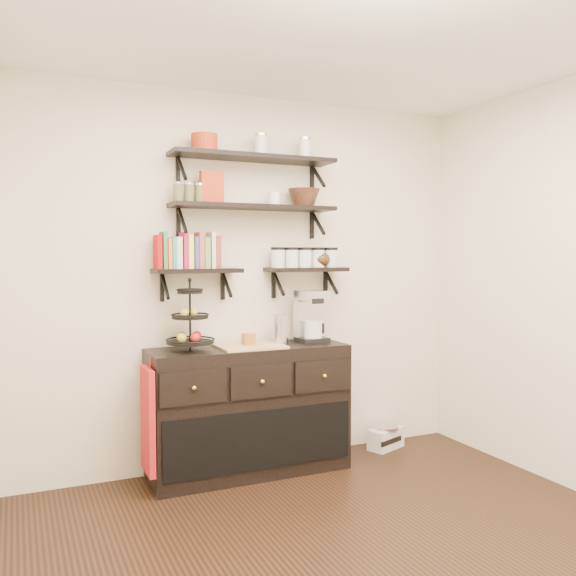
# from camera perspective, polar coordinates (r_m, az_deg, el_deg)

# --- Properties ---
(floor) EXTENTS (3.50, 3.50, 0.00)m
(floor) POSITION_cam_1_polar(r_m,az_deg,el_deg) (3.31, 8.07, -24.75)
(floor) COLOR black
(floor) RESTS_ON ground
(ceiling) EXTENTS (3.50, 3.50, 0.02)m
(ceiling) POSITION_cam_1_polar(r_m,az_deg,el_deg) (3.14, 8.48, 24.64)
(ceiling) COLOR white
(ceiling) RESTS_ON back_wall
(back_wall) EXTENTS (3.50, 0.02, 2.70)m
(back_wall) POSITION_cam_1_polar(r_m,az_deg,el_deg) (4.50, -3.78, 0.65)
(back_wall) COLOR #EBE2C7
(back_wall) RESTS_ON ground
(shelf_top) EXTENTS (1.20, 0.27, 0.23)m
(shelf_top) POSITION_cam_1_polar(r_m,az_deg,el_deg) (4.43, -3.21, 12.04)
(shelf_top) COLOR black
(shelf_top) RESTS_ON back_wall
(shelf_mid) EXTENTS (1.20, 0.27, 0.23)m
(shelf_mid) POSITION_cam_1_polar(r_m,az_deg,el_deg) (4.39, -3.20, 7.53)
(shelf_mid) COLOR black
(shelf_mid) RESTS_ON back_wall
(shelf_low_left) EXTENTS (0.60, 0.25, 0.23)m
(shelf_low_left) POSITION_cam_1_polar(r_m,az_deg,el_deg) (4.26, -8.53, 1.52)
(shelf_low_left) COLOR black
(shelf_low_left) RESTS_ON back_wall
(shelf_low_right) EXTENTS (0.60, 0.25, 0.23)m
(shelf_low_right) POSITION_cam_1_polar(r_m,az_deg,el_deg) (4.56, 1.69, 1.66)
(shelf_low_right) COLOR black
(shelf_low_right) RESTS_ON back_wall
(cookbooks) EXTENTS (0.43, 0.15, 0.26)m
(cookbooks) POSITION_cam_1_polar(r_m,az_deg,el_deg) (4.24, -9.22, 3.36)
(cookbooks) COLOR #A30D0E
(cookbooks) RESTS_ON shelf_low_left
(glass_canisters) EXTENTS (0.54, 0.10, 0.13)m
(glass_canisters) POSITION_cam_1_polar(r_m,az_deg,el_deg) (4.55, 1.59, 2.75)
(glass_canisters) COLOR silver
(glass_canisters) RESTS_ON shelf_low_right
(sideboard) EXTENTS (1.40, 0.50, 0.92)m
(sideboard) POSITION_cam_1_polar(r_m,az_deg,el_deg) (4.39, -3.67, -11.29)
(sideboard) COLOR black
(sideboard) RESTS_ON floor
(fruit_stand) EXTENTS (0.32, 0.32, 0.47)m
(fruit_stand) POSITION_cam_1_polar(r_m,az_deg,el_deg) (4.15, -9.12, -3.59)
(fruit_stand) COLOR black
(fruit_stand) RESTS_ON sideboard
(candle) EXTENTS (0.08, 0.08, 0.08)m
(candle) POSITION_cam_1_polar(r_m,az_deg,el_deg) (4.29, -3.71, -4.76)
(candle) COLOR #9A4F23
(candle) RESTS_ON sideboard
(coffee_maker) EXTENTS (0.22, 0.21, 0.38)m
(coffee_maker) POSITION_cam_1_polar(r_m,az_deg,el_deg) (4.50, 2.11, -2.78)
(coffee_maker) COLOR black
(coffee_maker) RESTS_ON sideboard
(thermal_carafe) EXTENTS (0.11, 0.11, 0.22)m
(thermal_carafe) POSITION_cam_1_polar(r_m,az_deg,el_deg) (4.35, -0.68, -3.93)
(thermal_carafe) COLOR silver
(thermal_carafe) RESTS_ON sideboard
(apron) EXTENTS (0.04, 0.29, 0.68)m
(apron) POSITION_cam_1_polar(r_m,az_deg,el_deg) (4.10, -12.99, -11.97)
(apron) COLOR #AB1D12
(apron) RESTS_ON sideboard
(radio) EXTENTS (0.34, 0.26, 0.18)m
(radio) POSITION_cam_1_polar(r_m,az_deg,el_deg) (5.06, 9.13, -13.62)
(radio) COLOR silver
(radio) RESTS_ON floor
(recipe_box) EXTENTS (0.16, 0.06, 0.22)m
(recipe_box) POSITION_cam_1_polar(r_m,az_deg,el_deg) (4.30, -7.16, 9.32)
(recipe_box) COLOR #B42E14
(recipe_box) RESTS_ON shelf_mid
(walnut_bowl) EXTENTS (0.24, 0.24, 0.13)m
(walnut_bowl) POSITION_cam_1_polar(r_m,az_deg,el_deg) (4.55, 1.50, 8.43)
(walnut_bowl) COLOR black
(walnut_bowl) RESTS_ON shelf_mid
(ramekins) EXTENTS (0.09, 0.09, 0.10)m
(ramekins) POSITION_cam_1_polar(r_m,az_deg,el_deg) (4.45, -1.32, 8.33)
(ramekins) COLOR white
(ramekins) RESTS_ON shelf_mid
(teapot) EXTENTS (0.21, 0.17, 0.14)m
(teapot) POSITION_cam_1_polar(r_m,az_deg,el_deg) (4.61, 3.12, 2.80)
(teapot) COLOR #382210
(teapot) RESTS_ON shelf_low_right
(red_pot) EXTENTS (0.18, 0.18, 0.12)m
(red_pot) POSITION_cam_1_polar(r_m,az_deg,el_deg) (4.32, -7.84, 13.29)
(red_pot) COLOR #B42E14
(red_pot) RESTS_ON shelf_top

